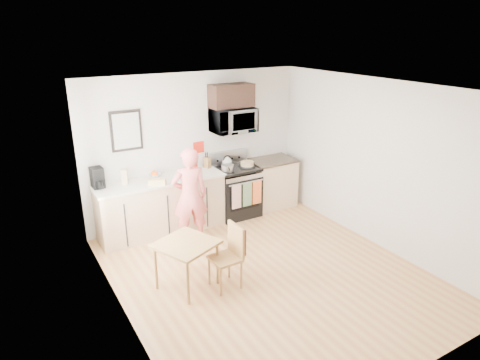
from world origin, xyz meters
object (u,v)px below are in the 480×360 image
person (190,196)px  cake (247,164)px  range (236,192)px  dining_table (186,248)px  chair (233,247)px  microwave (233,120)px

person → cake: 1.42m
range → dining_table: range is taller
chair → person: bearing=86.6°
cake → person: bearing=-161.3°
cake → chair: bearing=-126.0°
range → microwave: 1.33m
range → dining_table: size_ratio=1.47×
microwave → cake: (0.19, -0.18, -0.79)m
microwave → chair: 2.66m
microwave → person: 1.63m
person → dining_table: 1.32m
person → chair: 1.45m
microwave → person: microwave is taller
dining_table → cake: (1.92, 1.62, 0.39)m
range → microwave: microwave is taller
cake → dining_table: bearing=-139.9°
dining_table → cake: bearing=40.1°
microwave → dining_table: size_ratio=0.96×
person → chair: size_ratio=1.80×
person → cake: person is taller
range → person: bearing=-155.4°
range → person: size_ratio=0.74×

